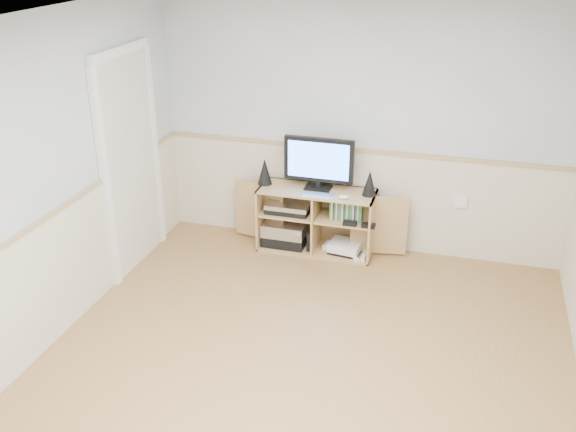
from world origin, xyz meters
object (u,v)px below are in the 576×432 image
at_px(monitor, 319,161).
at_px(game_consoles, 344,247).
at_px(media_cabinet, 318,218).
at_px(keyboard, 318,196).

relative_size(monitor, game_consoles, 1.50).
relative_size(media_cabinet, keyboard, 5.73).
bearing_deg(monitor, media_cabinet, 90.00).
xyz_separation_m(media_cabinet, keyboard, (0.05, -0.19, 0.32)).
xyz_separation_m(monitor, keyboard, (0.05, -0.19, -0.28)).
bearing_deg(game_consoles, media_cabinet, 167.59).
height_order(media_cabinet, keyboard, keyboard).
relative_size(media_cabinet, game_consoles, 3.93).
bearing_deg(media_cabinet, monitor, -90.00).
distance_m(media_cabinet, game_consoles, 0.40).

